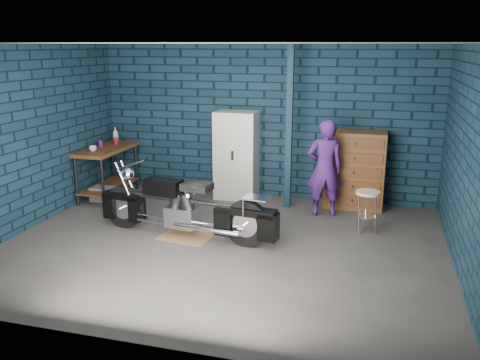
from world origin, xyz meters
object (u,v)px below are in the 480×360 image
object	(u,v)px
person	(325,168)
locker	(236,155)
tool_chest	(355,170)
storage_bin	(103,194)
shop_stool	(367,212)
motorcycle	(186,203)
workbench	(108,172)

from	to	relation	value
person	locker	bearing A→B (deg)	-34.68
locker	tool_chest	bearing A→B (deg)	0.00
storage_bin	shop_stool	world-z (taller)	shop_stool
person	storage_bin	size ratio (longest dim) A/B	3.98
shop_stool	motorcycle	bearing A→B (deg)	-160.99
workbench	tool_chest	world-z (taller)	tool_chest
workbench	locker	bearing A→B (deg)	14.20
storage_bin	shop_stool	xyz separation A→B (m)	(4.55, -0.39, 0.20)
locker	workbench	bearing A→B (deg)	-165.80
shop_stool	locker	bearing A→B (deg)	152.55
workbench	shop_stool	distance (m)	4.62
workbench	motorcycle	world-z (taller)	motorcycle
locker	shop_stool	size ratio (longest dim) A/B	2.46
person	shop_stool	xyz separation A→B (m)	(0.70, -0.65, -0.46)
workbench	locker	xyz separation A→B (m)	(2.25, 0.57, 0.32)
motorcycle	shop_stool	size ratio (longest dim) A/B	3.67
shop_stool	tool_chest	bearing A→B (deg)	102.18
person	locker	distance (m)	1.71
motorcycle	locker	size ratio (longest dim) A/B	1.50
tool_chest	workbench	bearing A→B (deg)	-172.48
motorcycle	locker	world-z (taller)	locker
workbench	motorcycle	xyz separation A→B (m)	(2.08, -1.50, 0.06)
tool_chest	shop_stool	world-z (taller)	tool_chest
tool_chest	shop_stool	bearing A→B (deg)	-77.82
storage_bin	tool_chest	xyz separation A→B (m)	(4.29, 0.82, 0.53)
locker	person	bearing A→B (deg)	-19.02
person	storage_bin	world-z (taller)	person
storage_bin	shop_stool	bearing A→B (deg)	-4.86
tool_chest	storage_bin	bearing A→B (deg)	-169.18
locker	shop_stool	distance (m)	2.66
motorcycle	storage_bin	size ratio (longest dim) A/B	5.93
workbench	person	xyz separation A→B (m)	(3.87, 0.01, 0.33)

